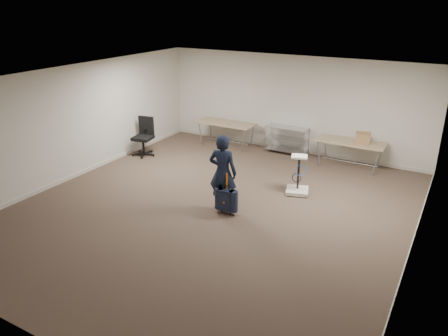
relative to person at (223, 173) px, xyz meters
The scene contains 10 objects.
ground 0.86m from the person, 147.59° to the right, with size 9.00×9.00×0.00m, color #46392B.
room_shell 1.50m from the person, 97.88° to the left, with size 8.00×9.00×9.00m.
folding_table_left 4.37m from the person, 118.40° to the left, with size 1.80×0.75×0.73m.
folding_table_right 4.21m from the person, 65.81° to the left, with size 1.80×0.75×0.73m.
wire_shelf 4.11m from the person, 92.46° to the left, with size 1.22×0.47×0.80m.
person is the anchor object (origin of this frame).
suitcase 0.58m from the person, 43.13° to the right, with size 0.34×0.21×0.92m.
office_chair 4.21m from the person, 152.91° to the left, with size 0.67×0.67×1.10m.
equipment_cart 2.01m from the person, 54.07° to the left, with size 0.64×0.64×0.94m.
cardboard_box 4.35m from the person, 62.31° to the left, with size 0.37×0.28×0.28m, color #986D47.
Camera 1 is at (4.42, -7.31, 4.29)m, focal length 35.00 mm.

